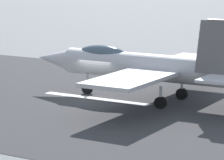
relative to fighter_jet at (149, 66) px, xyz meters
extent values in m
plane|color=slate|center=(3.66, 1.13, -2.35)|extent=(400.00, 400.00, 0.00)
cube|color=#363638|center=(3.66, 1.13, -2.34)|extent=(240.00, 26.00, 0.02)
cube|color=white|center=(3.36, 1.13, -2.33)|extent=(8.00, 0.70, 0.00)
cylinder|color=#B4B3B8|center=(0.16, 0.00, -0.08)|extent=(12.00, 1.78, 1.74)
cone|color=#B4B3B8|center=(7.54, 0.03, -0.08)|extent=(2.77, 1.49, 1.48)
ellipsoid|color=#3F5160|center=(3.54, 0.01, 0.57)|extent=(3.60, 1.11, 1.10)
cube|color=#B4B3B8|center=(-0.85, 4.08, -0.18)|extent=(3.42, 6.43, 0.24)
cube|color=#B4B3B8|center=(-0.83, -4.08, -0.18)|extent=(3.42, 6.43, 0.24)
cube|color=#B4B3B8|center=(-6.00, 2.38, 0.02)|extent=(2.41, 2.81, 0.16)
cube|color=#524F51|center=(-5.07, 0.88, 1.62)|extent=(2.60, 0.96, 3.14)
cylinder|color=silver|center=(4.77, 0.02, -1.65)|extent=(0.18, 0.18, 1.40)
cylinder|color=black|center=(4.77, 0.02, -1.97)|extent=(0.76, 0.30, 0.76)
cylinder|color=silver|center=(-1.65, 1.59, -1.65)|extent=(0.18, 0.18, 1.40)
cylinder|color=black|center=(-1.65, 1.59, -1.97)|extent=(0.76, 0.30, 0.76)
cylinder|color=silver|center=(-1.64, -1.61, -1.65)|extent=(0.18, 0.18, 1.40)
cylinder|color=black|center=(-1.64, -1.61, -1.97)|extent=(0.76, 0.30, 0.76)
camera|label=1|loc=(-18.86, 36.65, 6.51)|focal=102.96mm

